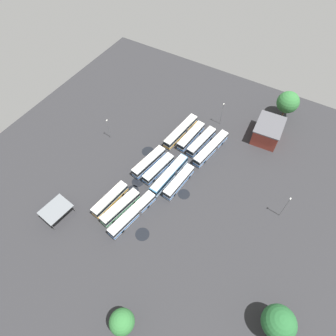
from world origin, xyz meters
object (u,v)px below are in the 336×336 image
object	(u,v)px
tree_south_edge	(279,323)
bus_row2_slot1	(120,207)
lamp_post_mid_lot	(285,207)
bus_row0_slot2	(201,142)
bus_row0_slot3	(211,148)
bus_row2_slot2	(133,214)
tree_northeast	(122,322)
lamp_post_near_entrance	(222,113)
tree_east_edge	(288,102)
bus_row0_slot1	(191,136)
bus_row1_slot2	(169,175)
depot_building	(268,131)
maintenance_shelter	(56,209)
lamp_post_far_corner	(109,128)
bus_row0_slot0	(181,131)
bus_row1_slot0	(149,162)
bus_row1_slot1	(158,169)
bus_row2_slot0	(110,199)
bus_row1_slot3	(179,182)

from	to	relation	value
tree_south_edge	bus_row2_slot1	bearing A→B (deg)	-98.09
lamp_post_mid_lot	bus_row0_slot2	bearing A→B (deg)	-111.22
bus_row0_slot3	bus_row2_slot2	xyz separation A→B (m)	(31.93, -8.23, 0.00)
tree_northeast	lamp_post_near_entrance	bearing A→B (deg)	-173.24
bus_row2_slot2	tree_east_edge	bearing A→B (deg)	158.91
bus_row0_slot1	tree_northeast	xyz separation A→B (m)	(55.96, 13.29, 3.21)
bus_row1_slot2	depot_building	world-z (taller)	depot_building
bus_row2_slot1	depot_building	distance (m)	53.38
bus_row0_slot3	lamp_post_near_entrance	world-z (taller)	lamp_post_near_entrance
maintenance_shelter	tree_south_edge	bearing A→B (deg)	93.36
lamp_post_mid_lot	lamp_post_far_corner	xyz separation A→B (m)	(0.59, -57.96, -0.63)
bus_row2_slot1	bus_row2_slot2	distance (m)	4.04
bus_row0_slot0	lamp_post_far_corner	xyz separation A→B (m)	(12.94, -19.77, 2.57)
bus_row0_slot2	lamp_post_far_corner	xyz separation A→B (m)	(12.33, -27.72, 2.57)
bus_row1_slot0	tree_east_edge	bearing A→B (deg)	145.86
lamp_post_near_entrance	tree_east_edge	world-z (taller)	tree_east_edge
bus_row1_slot2	tree_east_edge	xyz separation A→B (m)	(-43.56, 21.03, 4.66)
bus_row1_slot0	bus_row1_slot1	size ratio (longest dim) A/B	1.08
bus_row0_slot1	bus_row2_slot2	xyz separation A→B (m)	(33.20, -0.27, 0.00)
bus_row1_slot0	bus_row1_slot2	distance (m)	7.93
bus_row2_slot2	tree_northeast	bearing A→B (deg)	30.79
bus_row1_slot0	bus_row1_slot2	world-z (taller)	same
bus_row1_slot1	tree_south_edge	bearing A→B (deg)	62.08
bus_row0_slot3	tree_south_edge	distance (m)	50.94
bus_row2_slot1	lamp_post_far_corner	distance (m)	28.37
bus_row0_slot0	bus_row2_slot0	distance (m)	33.22
bus_row1_slot1	bus_row1_slot0	bearing A→B (deg)	-99.69
tree_south_edge	bus_row0_slot1	bearing A→B (deg)	-133.97
bus_row0_slot1	bus_row2_slot2	bearing A→B (deg)	-0.46
bus_row0_slot0	bus_row1_slot3	distance (m)	20.19
bus_row0_slot0	bus_row2_slot1	xyz separation A→B (m)	(33.48, -0.37, -0.00)
lamp_post_far_corner	bus_row0_slot1	bearing A→B (deg)	118.18
lamp_post_mid_lot	lamp_post_far_corner	bearing A→B (deg)	-89.41
bus_row0_slot1	tree_south_edge	world-z (taller)	tree_south_edge
bus_row2_slot2	depot_building	bearing A→B (deg)	155.49
bus_row0_slot0	bus_row0_slot2	distance (m)	7.98
tree_south_edge	bus_row1_slot0	bearing A→B (deg)	-116.59
bus_row0_slot1	bus_row1_slot3	world-z (taller)	same
bus_row2_slot0	bus_row2_slot1	size ratio (longest dim) A/B	0.95
bus_row2_slot2	lamp_post_mid_lot	bearing A→B (deg)	121.43
bus_row1_slot2	bus_row2_slot0	bearing A→B (deg)	-32.57
bus_row1_slot0	bus_row2_slot2	world-z (taller)	same
bus_row0_slot2	tree_northeast	bearing A→B (deg)	9.47
lamp_post_mid_lot	bus_row2_slot2	bearing A→B (deg)	-58.57
bus_row1_slot0	bus_row0_slot2	bearing A→B (deg)	147.11
depot_building	bus_row2_slot2	bearing A→B (deg)	-24.51
bus_row2_slot0	tree_northeast	bearing A→B (deg)	42.85
bus_row0_slot2	bus_row1_slot2	bearing A→B (deg)	-7.75
bus_row1_slot2	lamp_post_mid_lot	distance (m)	33.01
bus_row0_slot1	lamp_post_mid_lot	world-z (taller)	lamp_post_mid_lot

